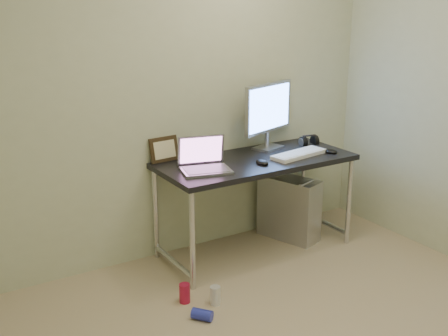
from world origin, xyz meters
TOP-DOWN VIEW (x-y plane):
  - wall_back at (0.00, 1.75)m, footprint 3.50×0.02m
  - desk at (0.54, 1.42)m, footprint 1.50×0.66m
  - tower_computer at (0.91, 1.47)m, footprint 0.36×0.54m
  - cable_a at (0.86, 1.70)m, footprint 0.01×0.16m
  - cable_b at (0.95, 1.68)m, footprint 0.02×0.11m
  - can_red at (-0.31, 1.00)m, footprint 0.07×0.07m
  - can_white at (-0.15, 0.88)m, footprint 0.09×0.09m
  - can_blue at (-0.31, 0.76)m, footprint 0.14×0.14m
  - laptop at (0.07, 1.39)m, footprint 0.40×0.35m
  - monitor at (0.79, 1.62)m, footprint 0.55×0.23m
  - keyboard at (0.86, 1.31)m, footprint 0.50×0.23m
  - mouse_right at (1.13, 1.26)m, footprint 0.10×0.14m
  - mouse_left at (0.50, 1.29)m, footprint 0.08×0.12m
  - headphones at (1.16, 1.54)m, footprint 0.16×0.10m
  - picture_frame at (-0.08, 1.73)m, footprint 0.24×0.09m
  - webcam at (0.16, 1.67)m, footprint 0.05×0.04m

SIDE VIEW (x-z plane):
  - can_blue at x=-0.31m, z-range 0.00..0.07m
  - can_white at x=-0.15m, z-range 0.00..0.13m
  - can_red at x=-0.31m, z-range 0.00..0.13m
  - tower_computer at x=0.91m, z-range -0.02..0.53m
  - cable_b at x=0.95m, z-range 0.02..0.74m
  - cable_a at x=0.86m, z-range 0.06..0.74m
  - desk at x=0.54m, z-range 0.29..1.04m
  - keyboard at x=0.86m, z-range 0.75..0.78m
  - mouse_left at x=0.50m, z-range 0.75..0.79m
  - mouse_right at x=1.13m, z-range 0.75..0.79m
  - headphones at x=1.16m, z-range 0.73..0.83m
  - laptop at x=0.07m, z-range 0.69..0.92m
  - picture_frame at x=-0.08m, z-range 0.75..0.94m
  - webcam at x=0.16m, z-range 0.78..0.91m
  - monitor at x=0.79m, z-range 0.79..1.32m
  - wall_back at x=0.00m, z-range 0.00..2.50m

